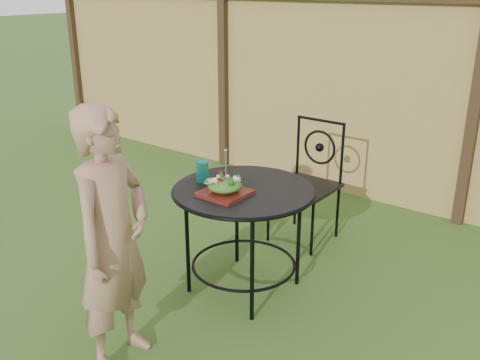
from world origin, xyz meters
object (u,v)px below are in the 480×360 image
(patio_table, at_px, (244,208))
(diner, at_px, (113,242))
(salad_plate, at_px, (225,193))
(patio_chair, at_px, (308,178))

(patio_table, relative_size, diner, 0.65)
(diner, height_order, salad_plate, diner)
(diner, xyz_separation_m, salad_plate, (0.07, 0.81, 0.02))
(salad_plate, bearing_deg, patio_table, 81.61)
(salad_plate, bearing_deg, diner, -95.03)
(patio_chair, relative_size, salad_plate, 3.52)
(patio_table, distance_m, salad_plate, 0.22)
(patio_table, relative_size, patio_chair, 0.97)
(patio_chair, distance_m, salad_plate, 1.12)
(patio_table, bearing_deg, diner, -95.59)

